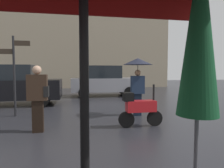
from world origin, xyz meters
TOP-DOWN VIEW (x-y plane):
  - folded_patio_umbrella_far at (0.61, -1.16)m, footprint 0.41×0.41m
  - pedestrian_with_umbrella at (1.76, 4.14)m, footprint 1.06×1.06m
  - pedestrian_with_bag at (-1.44, 2.71)m, footprint 0.54×0.24m
  - parked_scooter at (1.36, 2.70)m, footprint 1.32×0.32m
  - parked_car_left at (-3.48, 7.37)m, footprint 4.49×2.01m
  - parked_car_right at (1.35, 9.99)m, footprint 4.32×1.93m
  - street_signpost at (-2.59, 4.81)m, footprint 1.08×0.08m

SIDE VIEW (x-z plane):
  - parked_scooter at x=1.36m, z-range -0.07..1.17m
  - parked_car_left at x=-3.48m, z-range 0.01..1.92m
  - parked_car_right at x=1.35m, z-range 0.01..1.97m
  - pedestrian_with_bag at x=-1.44m, z-range 0.12..1.89m
  - pedestrian_with_umbrella at x=1.76m, z-range 0.62..2.71m
  - street_signpost at x=-2.59m, z-range 0.31..3.17m
  - folded_patio_umbrella_far at x=0.61m, z-range 0.53..3.35m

